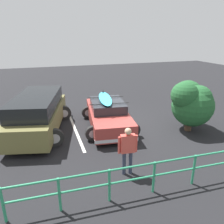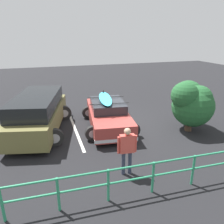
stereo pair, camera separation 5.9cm
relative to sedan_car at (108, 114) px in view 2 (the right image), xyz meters
The scene contains 7 objects.
ground_plane 0.94m from the sedan_car, behind, with size 44.00×44.00×0.02m, color black.
parking_stripe 1.69m from the sedan_car, ahead, with size 4.20×0.12×0.00m, color silver.
sedan_car is the anchor object (origin of this frame).
suv_car 3.19m from the sedan_car, ahead, with size 3.22×5.14×1.73m.
person_bystander 3.89m from the sedan_car, 81.85° to the left, with size 0.61×0.22×1.59m.
railing_fence 4.87m from the sedan_car, 87.93° to the left, with size 7.73×0.38×0.97m.
bush_near_left 3.86m from the sedan_car, 157.08° to the left, with size 2.06×2.28×2.32m.
Camera 2 is at (3.51, 9.44, 4.22)m, focal length 35.00 mm.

